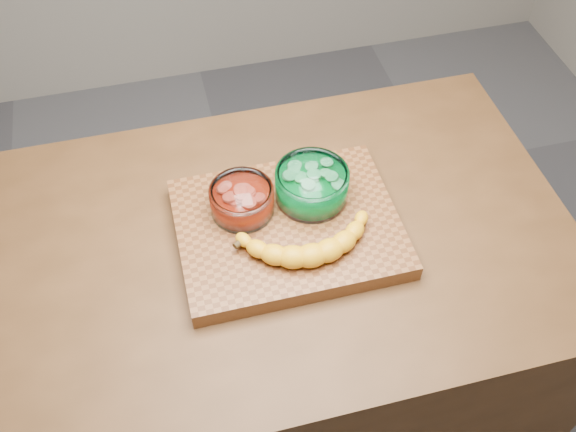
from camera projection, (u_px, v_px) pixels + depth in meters
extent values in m
plane|color=#5A5A5F|center=(288.00, 408.00, 2.03)|extent=(3.50, 3.50, 0.00)
cube|color=#523218|center=(288.00, 339.00, 1.68)|extent=(1.20, 0.80, 0.90)
cube|color=brown|center=(288.00, 228.00, 1.32)|extent=(0.45, 0.35, 0.04)
cylinder|color=white|center=(242.00, 200.00, 1.30)|extent=(0.13, 0.13, 0.06)
cylinder|color=red|center=(242.00, 203.00, 1.31)|extent=(0.11, 0.11, 0.03)
cylinder|color=#FB684F|center=(241.00, 194.00, 1.29)|extent=(0.10, 0.10, 0.02)
cylinder|color=white|center=(312.00, 185.00, 1.32)|extent=(0.15, 0.15, 0.07)
cylinder|color=#009834|center=(312.00, 188.00, 1.33)|extent=(0.13, 0.13, 0.04)
cylinder|color=#6EEB8C|center=(312.00, 179.00, 1.31)|extent=(0.12, 0.12, 0.02)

